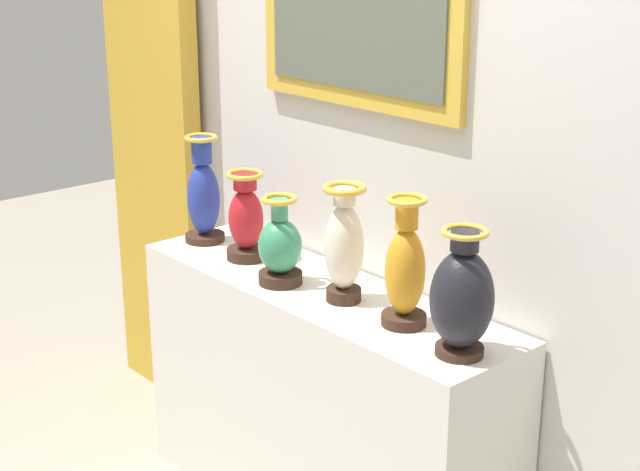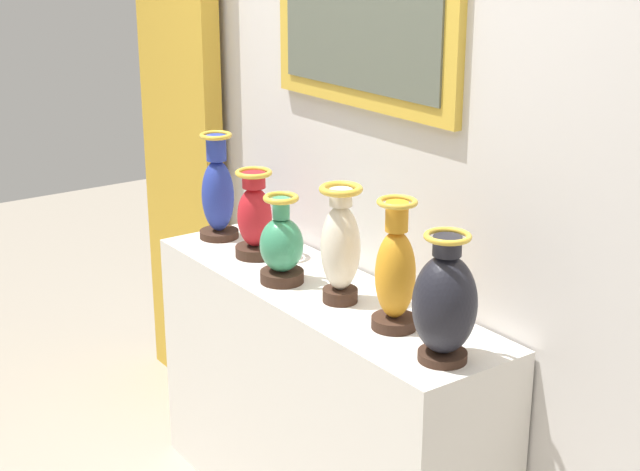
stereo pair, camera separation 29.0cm
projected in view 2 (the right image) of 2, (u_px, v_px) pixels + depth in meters
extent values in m
cube|color=silver|center=(320.00, 408.00, 3.31)|extent=(1.51, 0.42, 0.90)
cube|color=silver|center=(386.00, 152.00, 3.18)|extent=(3.32, 0.10, 2.64)
cube|color=gold|center=(363.00, 8.00, 3.04)|extent=(0.92, 0.03, 0.63)
cube|color=#595F50|center=(358.00, 8.00, 3.03)|extent=(0.80, 0.01, 0.51)
cube|color=gold|center=(182.00, 154.00, 4.15)|extent=(0.58, 0.08, 2.17)
cylinder|color=#382319|center=(219.00, 234.00, 3.66)|extent=(0.15, 0.15, 0.03)
ellipsoid|color=#263899|center=(218.00, 196.00, 3.61)|extent=(0.12, 0.12, 0.28)
cylinder|color=#263899|center=(216.00, 148.00, 3.55)|extent=(0.08, 0.08, 0.09)
torus|color=gold|center=(216.00, 135.00, 3.54)|extent=(0.12, 0.12, 0.02)
cylinder|color=#382319|center=(255.00, 251.00, 3.46)|extent=(0.14, 0.14, 0.04)
ellipsoid|color=red|center=(255.00, 217.00, 3.41)|extent=(0.12, 0.12, 0.22)
cylinder|color=red|center=(254.00, 180.00, 3.37)|extent=(0.08, 0.08, 0.05)
torus|color=gold|center=(254.00, 173.00, 3.36)|extent=(0.13, 0.13, 0.02)
cylinder|color=#382319|center=(282.00, 276.00, 3.21)|extent=(0.15, 0.15, 0.04)
ellipsoid|color=#388C60|center=(282.00, 245.00, 3.18)|extent=(0.15, 0.15, 0.18)
cylinder|color=#388C60|center=(281.00, 208.00, 3.14)|extent=(0.06, 0.06, 0.07)
torus|color=gold|center=(281.00, 198.00, 3.13)|extent=(0.12, 0.12, 0.02)
cylinder|color=#382319|center=(340.00, 295.00, 3.05)|extent=(0.11, 0.11, 0.04)
ellipsoid|color=beige|center=(341.00, 248.00, 3.00)|extent=(0.13, 0.13, 0.28)
cylinder|color=beige|center=(341.00, 197.00, 2.95)|extent=(0.07, 0.07, 0.05)
torus|color=gold|center=(341.00, 189.00, 2.94)|extent=(0.14, 0.14, 0.02)
cylinder|color=#382319|center=(394.00, 322.00, 2.86)|extent=(0.14, 0.14, 0.03)
ellipsoid|color=orange|center=(395.00, 275.00, 2.81)|extent=(0.12, 0.12, 0.27)
cylinder|color=orange|center=(397.00, 217.00, 2.75)|extent=(0.07, 0.07, 0.09)
torus|color=gold|center=(397.00, 202.00, 2.74)|extent=(0.12, 0.12, 0.02)
cylinder|color=#382319|center=(442.00, 356.00, 2.65)|extent=(0.14, 0.14, 0.03)
ellipsoid|color=black|center=(445.00, 304.00, 2.60)|extent=(0.18, 0.18, 0.28)
cylinder|color=black|center=(447.00, 246.00, 2.55)|extent=(0.08, 0.08, 0.05)
torus|color=gold|center=(448.00, 236.00, 2.54)|extent=(0.13, 0.13, 0.02)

